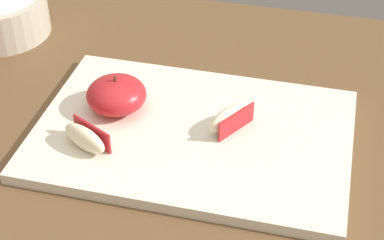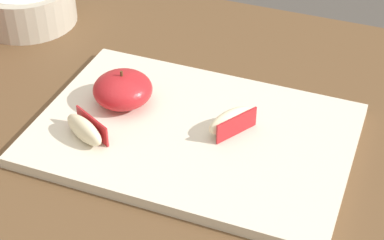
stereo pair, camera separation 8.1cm
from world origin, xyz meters
name	(u,v)px [view 2 (the right image)]	position (x,y,z in m)	size (l,w,h in m)	color
dining_table	(238,205)	(0.00, 0.00, 0.64)	(1.45, 0.79, 0.74)	brown
cutting_board	(192,137)	(-0.07, 0.00, 0.74)	(0.41, 0.28, 0.02)	beige
apple_half_skin_up	(123,89)	(-0.18, 0.02, 0.77)	(0.08, 0.08, 0.05)	#B21E23
apple_wedge_right	(85,129)	(-0.19, -0.07, 0.77)	(0.07, 0.05, 0.03)	beige
apple_wedge_near_knife	(231,121)	(-0.02, 0.02, 0.77)	(0.06, 0.07, 0.03)	beige
ceramic_fruit_bowl	(26,3)	(-0.45, 0.20, 0.77)	(0.16, 0.16, 0.07)	#BCB29E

